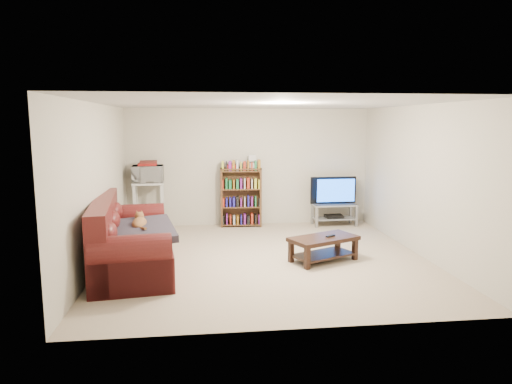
{
  "coord_description": "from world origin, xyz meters",
  "views": [
    {
      "loc": [
        -0.95,
        -6.87,
        2.12
      ],
      "look_at": [
        -0.1,
        0.4,
        1.0
      ],
      "focal_mm": 32.0,
      "sensor_mm": 36.0,
      "label": 1
    }
  ],
  "objects": [
    {
      "name": "sofa",
      "position": [
        -2.08,
        -0.25,
        0.35
      ],
      "size": [
        1.34,
        2.54,
        1.03
      ],
      "rotation": [
        0.0,
        0.0,
        0.12
      ],
      "color": "#521515",
      "rests_on": "floor"
    },
    {
      "name": "tv_stand",
      "position": [
        1.74,
        2.16,
        0.31
      ],
      "size": [
        0.91,
        0.42,
        0.45
      ],
      "rotation": [
        0.0,
        0.0,
        0.02
      ],
      "color": "#999EA3",
      "rests_on": "floor"
    },
    {
      "name": "floor",
      "position": [
        0.0,
        0.0,
        0.0
      ],
      "size": [
        5.0,
        5.0,
        0.0
      ],
      "primitive_type": "plane",
      "color": "#C6B193",
      "rests_on": "ground"
    },
    {
      "name": "microwave_stand",
      "position": [
        -2.02,
        2.18,
        0.61
      ],
      "size": [
        0.62,
        0.46,
        0.96
      ],
      "rotation": [
        0.0,
        0.0,
        0.04
      ],
      "color": "silver",
      "rests_on": "floor"
    },
    {
      "name": "coffee_table",
      "position": [
        0.87,
        -0.23,
        0.26
      ],
      "size": [
        1.17,
        0.91,
        0.38
      ],
      "rotation": [
        0.0,
        0.0,
        0.42
      ],
      "color": "black",
      "rests_on": "floor"
    },
    {
      "name": "wall_right",
      "position": [
        2.5,
        0.0,
        1.2
      ],
      "size": [
        0.0,
        5.0,
        5.0
      ],
      "primitive_type": "plane",
      "rotation": [
        1.57,
        0.0,
        -1.57
      ],
      "color": "beige",
      "rests_on": "ground"
    },
    {
      "name": "microwave",
      "position": [
        -2.02,
        2.18,
        1.12
      ],
      "size": [
        0.61,
        0.43,
        0.33
      ],
      "primitive_type": "imported",
      "rotation": [
        0.0,
        0.0,
        0.04
      ],
      "color": "silver",
      "rests_on": "microwave_stand"
    },
    {
      "name": "shelf_clutter",
      "position": [
        -0.09,
        2.31,
        1.31
      ],
      "size": [
        0.62,
        0.2,
        0.28
      ],
      "rotation": [
        0.0,
        0.0,
        -0.06
      ],
      "color": "silver",
      "rests_on": "bookshelf"
    },
    {
      "name": "wall_front",
      "position": [
        0.0,
        -2.5,
        1.2
      ],
      "size": [
        5.0,
        0.0,
        5.0
      ],
      "primitive_type": "plane",
      "rotation": [
        -1.57,
        0.0,
        0.0
      ],
      "color": "beige",
      "rests_on": "ground"
    },
    {
      "name": "television",
      "position": [
        1.74,
        2.16,
        0.73
      ],
      "size": [
        0.97,
        0.15,
        0.56
      ],
      "primitive_type": "imported",
      "rotation": [
        0.0,
        0.0,
        3.16
      ],
      "color": "black",
      "rests_on": "tv_stand"
    },
    {
      "name": "bookshelf",
      "position": [
        -0.19,
        2.3,
        0.62
      ],
      "size": [
        0.85,
        0.31,
        1.2
      ],
      "rotation": [
        0.0,
        0.0,
        -0.06
      ],
      "color": "#4E311B",
      "rests_on": "floor"
    },
    {
      "name": "cat",
      "position": [
        -1.89,
        -0.17,
        0.65
      ],
      "size": [
        0.34,
        0.69,
        0.2
      ],
      "primitive_type": null,
      "rotation": [
        0.0,
        0.0,
        0.12
      ],
      "color": "brown",
      "rests_on": "sofa"
    },
    {
      "name": "wall_left",
      "position": [
        -2.5,
        0.0,
        1.2
      ],
      "size": [
        0.0,
        5.0,
        5.0
      ],
      "primitive_type": "plane",
      "rotation": [
        1.57,
        0.0,
        1.57
      ],
      "color": "beige",
      "rests_on": "ground"
    },
    {
      "name": "dvd_player",
      "position": [
        1.74,
        2.16,
        0.19
      ],
      "size": [
        0.36,
        0.26,
        0.06
      ],
      "primitive_type": "cube",
      "rotation": [
        0.0,
        0.0,
        0.02
      ],
      "color": "black",
      "rests_on": "tv_stand"
    },
    {
      "name": "wall_back",
      "position": [
        0.0,
        2.5,
        1.2
      ],
      "size": [
        5.0,
        0.0,
        5.0
      ],
      "primitive_type": "plane",
      "rotation": [
        1.57,
        0.0,
        0.0
      ],
      "color": "beige",
      "rests_on": "ground"
    },
    {
      "name": "game_boxes",
      "position": [
        -2.02,
        2.18,
        1.31
      ],
      "size": [
        0.36,
        0.32,
        0.05
      ],
      "primitive_type": "cube",
      "rotation": [
        0.0,
        0.0,
        0.04
      ],
      "color": "maroon",
      "rests_on": "microwave"
    },
    {
      "name": "ceiling",
      "position": [
        0.0,
        0.0,
        2.4
      ],
      "size": [
        5.0,
        5.0,
        0.0
      ],
      "primitive_type": "plane",
      "rotation": [
        3.14,
        0.0,
        0.0
      ],
      "color": "white",
      "rests_on": "ground"
    },
    {
      "name": "remote",
      "position": [
        0.98,
        -0.23,
        0.39
      ],
      "size": [
        0.17,
        0.13,
        0.02
      ],
      "primitive_type": "cube",
      "rotation": [
        0.0,
        0.0,
        0.57
      ],
      "color": "black",
      "rests_on": "coffee_table"
    },
    {
      "name": "blanket",
      "position": [
        -1.87,
        -0.39,
        0.59
      ],
      "size": [
        1.17,
        1.38,
        0.2
      ],
      "primitive_type": "cube",
      "rotation": [
        0.05,
        -0.04,
        0.2
      ],
      "color": "#322D39",
      "rests_on": "sofa"
    }
  ]
}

